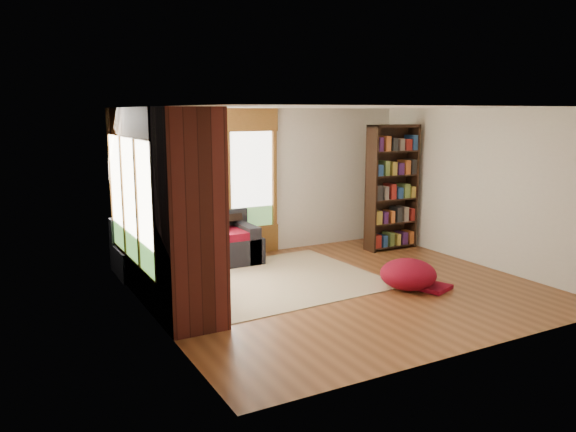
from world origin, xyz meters
name	(u,v)px	position (x,y,z in m)	size (l,w,h in m)	color
floor	(342,288)	(0.00, 0.00, 0.00)	(5.50, 5.50, 0.00)	brown
ceiling	(346,107)	(0.00, 0.00, 2.60)	(5.50, 5.50, 0.00)	white
wall_back	(266,181)	(0.00, 2.50, 1.30)	(5.50, 0.04, 2.60)	silver
wall_front	(480,234)	(0.00, -2.50, 1.30)	(5.50, 0.04, 2.60)	silver
wall_left	(152,218)	(-2.75, 0.00, 1.30)	(0.04, 5.00, 2.60)	silver
wall_right	(482,188)	(2.75, 0.00, 1.30)	(0.04, 5.00, 2.60)	silver
windows_back	(204,183)	(-1.20, 2.47, 1.35)	(2.82, 0.10, 1.90)	brown
windows_left	(131,200)	(-2.72, 1.20, 1.35)	(0.10, 2.62, 1.90)	brown
roller_blind	(119,165)	(-2.69, 2.03, 1.75)	(0.03, 0.72, 0.90)	#5F844A
brick_chimney	(190,220)	(-2.40, -0.35, 1.30)	(0.70, 0.70, 2.60)	#471914
sectional_sofa	(177,258)	(-1.95, 1.70, 0.30)	(2.20, 2.20, 0.80)	black
area_rug	(264,282)	(-0.89, 0.80, 0.01)	(3.38, 2.59, 0.01)	beige
bookshelf	(392,188)	(2.14, 1.58, 1.16)	(0.99, 0.33, 2.31)	black
pouf	(408,273)	(0.82, -0.48, 0.23)	(0.81, 0.81, 0.44)	maroon
dog_tan	(190,229)	(-1.78, 1.56, 0.77)	(0.94, 0.85, 0.46)	brown
dog_brindle	(163,235)	(-2.26, 1.31, 0.78)	(0.73, 0.96, 0.48)	black
throw_pillows	(180,226)	(-1.86, 1.75, 0.79)	(1.98, 1.68, 0.45)	black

